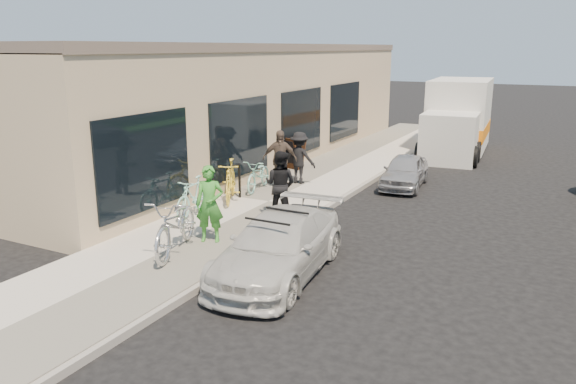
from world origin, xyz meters
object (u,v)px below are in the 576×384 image
at_px(woman_rider, 210,204).
at_px(cruiser_bike_c, 230,181).
at_px(tandem_bike, 176,224).
at_px(man_standing, 280,184).
at_px(sandwich_board, 293,153).
at_px(sedan_silver, 405,171).
at_px(sedan_white, 279,246).
at_px(bystander_a, 299,158).
at_px(moving_truck, 457,121).
at_px(bike_rack, 233,179).
at_px(cruiser_bike_b, 259,175).
at_px(cruiser_bike_a, 194,196).
at_px(bystander_b, 280,159).

relative_size(woman_rider, cruiser_bike_c, 0.89).
height_order(tandem_bike, man_standing, man_standing).
xyz_separation_m(sandwich_board, sedan_silver, (3.88, -0.17, -0.21)).
bearing_deg(sandwich_board, sedan_white, -48.68).
distance_m(sedan_silver, man_standing, 5.19).
distance_m(tandem_bike, bystander_a, 6.39).
bearing_deg(moving_truck, sedan_silver, -96.29).
bearing_deg(woman_rider, man_standing, 53.46).
bearing_deg(bike_rack, man_standing, -23.19).
relative_size(tandem_bike, cruiser_bike_b, 1.30).
bearing_deg(cruiser_bike_a, tandem_bike, -66.76).
height_order(sedan_silver, man_standing, man_standing).
xyz_separation_m(bike_rack, cruiser_bike_c, (-0.03, -0.10, -0.03)).
distance_m(bike_rack, sandwich_board, 4.31).
bearing_deg(bike_rack, sedan_silver, 50.06).
relative_size(cruiser_bike_b, bystander_a, 1.10).
bearing_deg(bystander_a, sedan_silver, -152.08).
relative_size(moving_truck, cruiser_bike_a, 3.85).
distance_m(sandwich_board, sedan_silver, 3.89).
distance_m(bike_rack, cruiser_bike_b, 1.29).
height_order(sedan_white, man_standing, man_standing).
bearing_deg(bike_rack, cruiser_bike_a, -93.85).
relative_size(sandwich_board, bystander_a, 0.69).
distance_m(sandwich_board, moving_truck, 7.64).
xyz_separation_m(moving_truck, cruiser_bike_a, (-3.75, -12.34, -0.65)).
bearing_deg(tandem_bike, woman_rider, 56.01).
relative_size(moving_truck, cruiser_bike_c, 3.30).
height_order(bike_rack, moving_truck, moving_truck).
height_order(sedan_silver, bystander_a, bystander_a).
height_order(sedan_white, sedan_silver, sedan_white).
height_order(bystander_a, bystander_b, bystander_b).
distance_m(bike_rack, bystander_b, 1.83).
xyz_separation_m(woman_rider, cruiser_bike_b, (-1.32, 4.25, -0.36)).
relative_size(moving_truck, bystander_a, 3.88).
relative_size(cruiser_bike_c, bystander_a, 1.17).
height_order(tandem_bike, woman_rider, woman_rider).
height_order(sedan_white, bystander_a, bystander_a).
relative_size(sedan_white, cruiser_bike_a, 2.60).
bearing_deg(tandem_bike, sedan_silver, 54.15).
bearing_deg(bike_rack, woman_rider, -65.67).
xyz_separation_m(bike_rack, cruiser_bike_b, (0.02, 1.28, -0.13)).
bearing_deg(bystander_b, woman_rider, -104.02).
xyz_separation_m(moving_truck, bystander_b, (-3.19, -8.99, -0.28)).
bearing_deg(sedan_white, bystander_a, 107.38).
bearing_deg(sandwich_board, woman_rider, -60.34).
height_order(man_standing, cruiser_bike_b, man_standing).
distance_m(man_standing, cruiser_bike_a, 2.13).
height_order(woman_rider, bystander_a, woman_rider).
distance_m(man_standing, cruiser_bike_b, 2.77).
relative_size(cruiser_bike_a, cruiser_bike_b, 0.92).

